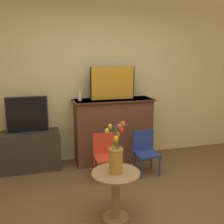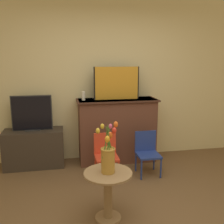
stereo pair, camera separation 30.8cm
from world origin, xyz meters
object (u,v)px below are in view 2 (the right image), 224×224
at_px(tv_monitor, 32,114).
at_px(chair_red, 106,153).
at_px(chair_blue, 147,150).
at_px(painting, 117,83).
at_px(vase_tulips, 108,156).

bearing_deg(tv_monitor, chair_red, -28.02).
relative_size(chair_red, chair_blue, 1.00).
relative_size(tv_monitor, chair_red, 0.97).
xyz_separation_m(painting, vase_tulips, (-0.42, -1.59, -0.59)).
bearing_deg(painting, chair_red, -115.61).
bearing_deg(vase_tulips, painting, 75.29).
height_order(tv_monitor, chair_blue, tv_monitor).
distance_m(painting, tv_monitor, 1.41).
relative_size(tv_monitor, vase_tulips, 1.13).
height_order(tv_monitor, chair_red, tv_monitor).
relative_size(painting, chair_blue, 1.16).
height_order(painting, chair_blue, painting).
height_order(chair_blue, vase_tulips, vase_tulips).
height_order(painting, chair_red, painting).
distance_m(painting, chair_red, 1.14).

